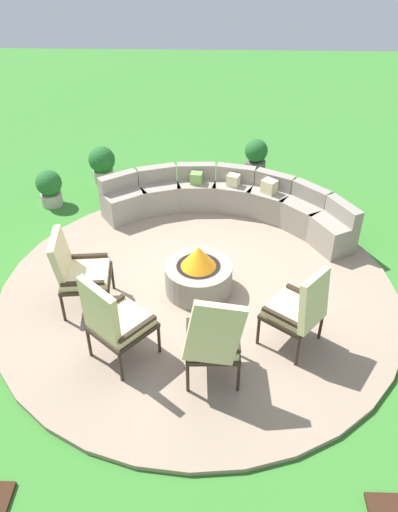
{
  "coord_description": "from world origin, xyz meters",
  "views": [
    {
      "loc": [
        0.17,
        -5.1,
        4.31
      ],
      "look_at": [
        0.0,
        0.2,
        0.45
      ],
      "focal_mm": 36.06,
      "sensor_mm": 36.0,
      "label": 1
    }
  ],
  "objects_px": {
    "fire_pit": "(198,274)",
    "lounge_chair_front_right": "(114,320)",
    "lounge_chair_front_left": "(78,270)",
    "potted_plant_2": "(256,158)",
    "potted_plant_5": "(102,163)",
    "lounge_chair_back_right": "(300,308)",
    "lounge_chair_back_left": "(213,339)",
    "potted_plant_1": "(49,187)",
    "curved_stone_bench": "(230,202)"
  },
  "relations": [
    {
      "from": "lounge_chair_front_left",
      "to": "lounge_chair_back_right",
      "type": "distance_m",
      "value": 2.62
    },
    {
      "from": "fire_pit",
      "to": "lounge_chair_front_left",
      "type": "xyz_separation_m",
      "value": [
        -1.42,
        -0.32,
        0.29
      ]
    },
    {
      "from": "fire_pit",
      "to": "potted_plant_2",
      "type": "distance_m",
      "value": 3.4
    },
    {
      "from": "fire_pit",
      "to": "potted_plant_5",
      "type": "relative_size",
      "value": 1.31
    },
    {
      "from": "potted_plant_1",
      "to": "potted_plant_5",
      "type": "bearing_deg",
      "value": 49.77
    },
    {
      "from": "fire_pit",
      "to": "potted_plant_2",
      "type": "relative_size",
      "value": 1.19
    },
    {
      "from": "lounge_chair_back_left",
      "to": "potted_plant_2",
      "type": "height_order",
      "value": "lounge_chair_back_left"
    },
    {
      "from": "lounge_chair_back_left",
      "to": "lounge_chair_back_right",
      "type": "height_order",
      "value": "lounge_chair_back_left"
    },
    {
      "from": "potted_plant_2",
      "to": "potted_plant_5",
      "type": "bearing_deg",
      "value": -174.79
    },
    {
      "from": "lounge_chair_front_left",
      "to": "lounge_chair_front_right",
      "type": "height_order",
      "value": "lounge_chair_front_right"
    },
    {
      "from": "potted_plant_2",
      "to": "lounge_chair_back_right",
      "type": "bearing_deg",
      "value": -87.04
    },
    {
      "from": "lounge_chair_back_left",
      "to": "lounge_chair_back_right",
      "type": "xyz_separation_m",
      "value": [
        0.93,
        0.53,
        -0.04
      ]
    },
    {
      "from": "lounge_chair_back_left",
      "to": "potted_plant_1",
      "type": "distance_m",
      "value": 4.54
    },
    {
      "from": "curved_stone_bench",
      "to": "potted_plant_2",
      "type": "height_order",
      "value": "curved_stone_bench"
    },
    {
      "from": "potted_plant_1",
      "to": "potted_plant_2",
      "type": "relative_size",
      "value": 0.84
    },
    {
      "from": "lounge_chair_front_left",
      "to": "lounge_chair_back_right",
      "type": "xyz_separation_m",
      "value": [
        2.55,
        -0.61,
        0.01
      ]
    },
    {
      "from": "lounge_chair_back_right",
      "to": "potted_plant_2",
      "type": "distance_m",
      "value": 4.22
    },
    {
      "from": "potted_plant_1",
      "to": "lounge_chair_front_right",
      "type": "bearing_deg",
      "value": -64.18
    },
    {
      "from": "lounge_chair_back_right",
      "to": "fire_pit",
      "type": "bearing_deg",
      "value": 87.99
    },
    {
      "from": "fire_pit",
      "to": "lounge_chair_front_right",
      "type": "height_order",
      "value": "lounge_chair_front_right"
    },
    {
      "from": "fire_pit",
      "to": "potted_plant_5",
      "type": "xyz_separation_m",
      "value": [
        -1.78,
        3.03,
        0.04
      ]
    },
    {
      "from": "curved_stone_bench",
      "to": "potted_plant_1",
      "type": "xyz_separation_m",
      "value": [
        -2.91,
        0.42,
        -0.02
      ]
    },
    {
      "from": "lounge_chair_back_right",
      "to": "potted_plant_5",
      "type": "distance_m",
      "value": 4.92
    },
    {
      "from": "lounge_chair_back_right",
      "to": "potted_plant_1",
      "type": "relative_size",
      "value": 1.74
    },
    {
      "from": "lounge_chair_front_right",
      "to": "curved_stone_bench",
      "type": "bearing_deg",
      "value": 107.63
    },
    {
      "from": "fire_pit",
      "to": "potted_plant_2",
      "type": "height_order",
      "value": "fire_pit"
    },
    {
      "from": "fire_pit",
      "to": "lounge_chair_back_right",
      "type": "bearing_deg",
      "value": -39.65
    },
    {
      "from": "curved_stone_bench",
      "to": "lounge_chair_front_right",
      "type": "distance_m",
      "value": 3.25
    },
    {
      "from": "potted_plant_5",
      "to": "potted_plant_1",
      "type": "bearing_deg",
      "value": -130.23
    },
    {
      "from": "lounge_chair_front_right",
      "to": "potted_plant_2",
      "type": "height_order",
      "value": "lounge_chair_front_right"
    },
    {
      "from": "curved_stone_bench",
      "to": "lounge_chair_back_left",
      "type": "relative_size",
      "value": 3.19
    },
    {
      "from": "lounge_chair_back_left",
      "to": "potted_plant_5",
      "type": "xyz_separation_m",
      "value": [
        -1.97,
        4.49,
        -0.29
      ]
    },
    {
      "from": "lounge_chair_back_right",
      "to": "lounge_chair_front_right",
      "type": "bearing_deg",
      "value": 135.68
    },
    {
      "from": "curved_stone_bench",
      "to": "potted_plant_5",
      "type": "xyz_separation_m",
      "value": [
        -2.2,
        1.26,
        0.01
      ]
    },
    {
      "from": "lounge_chair_front_right",
      "to": "lounge_chair_back_left",
      "type": "xyz_separation_m",
      "value": [
        1.03,
        -0.25,
        0.01
      ]
    },
    {
      "from": "fire_pit",
      "to": "potted_plant_1",
      "type": "relative_size",
      "value": 1.41
    },
    {
      "from": "lounge_chair_front_right",
      "to": "lounge_chair_back_left",
      "type": "height_order",
      "value": "lounge_chair_back_left"
    },
    {
      "from": "lounge_chair_front_left",
      "to": "potted_plant_1",
      "type": "xyz_separation_m",
      "value": [
        -1.06,
        2.52,
        -0.27
      ]
    },
    {
      "from": "fire_pit",
      "to": "lounge_chair_front_left",
      "type": "bearing_deg",
      "value": -167.16
    },
    {
      "from": "lounge_chair_back_right",
      "to": "potted_plant_2",
      "type": "relative_size",
      "value": 1.46
    },
    {
      "from": "fire_pit",
      "to": "lounge_chair_front_right",
      "type": "xyz_separation_m",
      "value": [
        -0.84,
        -1.21,
        0.32
      ]
    },
    {
      "from": "fire_pit",
      "to": "curved_stone_bench",
      "type": "bearing_deg",
      "value": 76.7
    },
    {
      "from": "curved_stone_bench",
      "to": "lounge_chair_front_right",
      "type": "relative_size",
      "value": 3.31
    },
    {
      "from": "fire_pit",
      "to": "lounge_chair_front_left",
      "type": "height_order",
      "value": "lounge_chair_front_left"
    },
    {
      "from": "lounge_chair_front_right",
      "to": "potted_plant_2",
      "type": "distance_m",
      "value": 4.82
    },
    {
      "from": "curved_stone_bench",
      "to": "lounge_chair_front_left",
      "type": "bearing_deg",
      "value": -131.3
    },
    {
      "from": "lounge_chair_front_right",
      "to": "lounge_chair_back_left",
      "type": "relative_size",
      "value": 0.96
    },
    {
      "from": "lounge_chair_back_right",
      "to": "lounge_chair_back_left",
      "type": "bearing_deg",
      "value": 157.18
    },
    {
      "from": "lounge_chair_front_right",
      "to": "potted_plant_2",
      "type": "relative_size",
      "value": 1.59
    },
    {
      "from": "potted_plant_2",
      "to": "potted_plant_5",
      "type": "height_order",
      "value": "potted_plant_2"
    }
  ]
}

